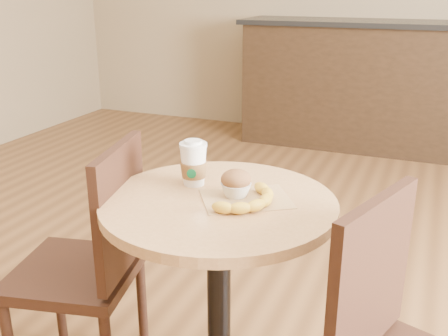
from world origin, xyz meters
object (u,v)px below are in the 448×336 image
Objects in this scene: coffee_cup at (194,165)px; banana at (250,198)px; chair_left at (91,262)px; muffin at (236,183)px; cafe_table at (219,272)px.

coffee_cup is 0.60× the size of banana.
muffin is (0.47, 0.07, 0.31)m from chair_left.
chair_left reaches higher than cafe_table.
chair_left reaches higher than banana.
muffin is (0.15, -0.05, -0.02)m from coffee_cup.
coffee_cup is at bearing 97.01° from chair_left.
coffee_cup is (-0.11, 0.08, 0.29)m from cafe_table.
banana is (0.09, -0.00, 0.25)m from cafe_table.
muffin is at bearing -33.12° from coffee_cup.
chair_left is at bearing -176.01° from cafe_table.
banana is at bearing -38.48° from coffee_cup.
chair_left is 0.60m from banana.
coffee_cup is (0.32, 0.11, 0.33)m from chair_left.
cafe_table is 5.48× the size of coffee_cup.
cafe_table is 8.57× the size of muffin.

